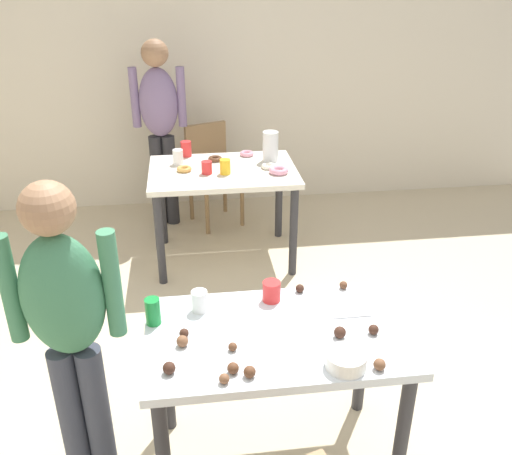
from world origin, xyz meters
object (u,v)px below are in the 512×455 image
soda_can (153,311)px  pitcher_far (270,146)px  dining_table_near (276,354)px  person_adult_far (160,118)px  mixing_bowl (346,360)px  person_girl_near (68,323)px  dining_table_far (223,183)px  chair_far_table (212,168)px

soda_can → pitcher_far: (0.83, 2.02, 0.05)m
dining_table_near → pitcher_far: bearing=81.9°
person_adult_far → soda_can: person_adult_far is taller
dining_table_near → mixing_bowl: (0.23, -0.25, 0.15)m
person_girl_near → mixing_bowl: (1.07, -0.23, -0.11)m
dining_table_near → person_girl_near: size_ratio=0.75×
mixing_bowl → person_adult_far: bearing=104.5°
dining_table_far → pitcher_far: pitcher_far is taller
chair_far_table → person_girl_near: person_girl_near is taller
person_adult_far → person_girl_near: bearing=-96.2°
dining_table_near → chair_far_table: (-0.12, 2.75, -0.14)m
person_girl_near → dining_table_far: bearing=69.4°
person_girl_near → mixing_bowl: person_girl_near is taller
dining_table_far → person_adult_far: (-0.47, 0.71, 0.32)m
person_girl_near → person_adult_far: bearing=83.8°
dining_table_near → chair_far_table: size_ratio=1.28×
dining_table_near → chair_far_table: 2.75m
dining_table_far → person_girl_near: (-0.76, -2.03, 0.25)m
person_girl_near → pitcher_far: size_ratio=6.48×
dining_table_near → mixing_bowl: size_ratio=6.94×
person_adult_far → dining_table_near: bearing=-78.8°
person_girl_near → mixing_bowl: 1.10m
person_adult_far → mixing_bowl: person_adult_far is taller
dining_table_far → pitcher_far: 0.46m
chair_far_table → person_girl_near: (-0.71, -2.76, 0.39)m
person_adult_far → mixing_bowl: 3.08m
dining_table_far → chair_far_table: bearing=93.9°
person_girl_near → pitcher_far: 2.46m
dining_table_far → soda_can: bearing=-103.3°
soda_can → pitcher_far: size_ratio=0.53×
dining_table_near → soda_can: (-0.52, 0.13, 0.18)m
chair_far_table → soda_can: soda_can is taller
chair_far_table → mixing_bowl: size_ratio=5.42×
dining_table_near → pitcher_far: (0.31, 2.16, 0.23)m
person_adult_far → pitcher_far: bearing=-33.9°
dining_table_far → pitcher_far: bearing=20.8°
dining_table_far → chair_far_table: (-0.05, 0.73, -0.15)m
mixing_bowl → pitcher_far: bearing=88.2°
soda_can → dining_table_near: bearing=-14.5°
person_girl_near → person_adult_far: (0.30, 2.74, 0.08)m
dining_table_near → person_adult_far: size_ratio=0.70×
dining_table_near → person_girl_near: bearing=-178.8°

